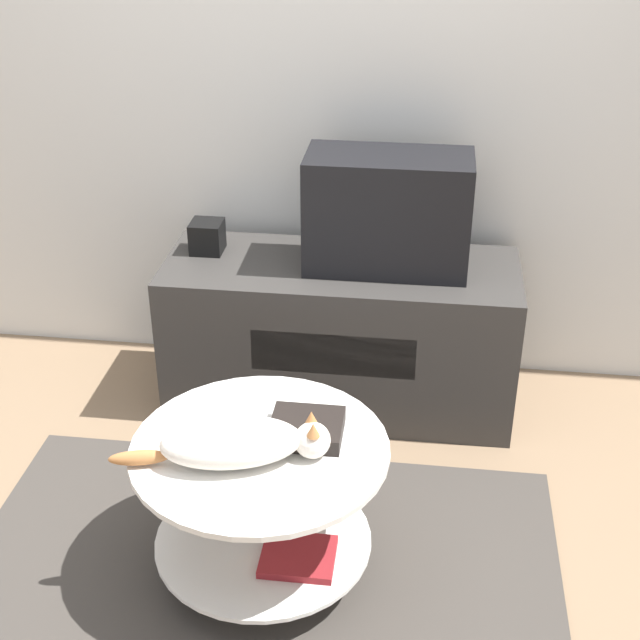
% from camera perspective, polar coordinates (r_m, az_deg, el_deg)
% --- Properties ---
extents(ground_plane, '(12.00, 12.00, 0.00)m').
position_cam_1_polar(ground_plane, '(2.80, -3.70, -15.50)').
color(ground_plane, '#7F664C').
extents(wall_back, '(8.00, 0.05, 2.60)m').
position_cam_1_polar(wall_back, '(3.32, -0.21, 17.53)').
color(wall_back, silver).
rests_on(wall_back, ground_plane).
extents(rug, '(1.78, 1.07, 0.02)m').
position_cam_1_polar(rug, '(2.80, -3.71, -15.35)').
color(rug, '#3D3833').
rests_on(rug, ground_plane).
extents(tv_stand, '(1.29, 0.50, 0.57)m').
position_cam_1_polar(tv_stand, '(3.36, 1.29, -0.91)').
color(tv_stand, '#33302D').
rests_on(tv_stand, ground_plane).
extents(tv, '(0.57, 0.28, 0.41)m').
position_cam_1_polar(tv, '(3.15, 4.35, 6.89)').
color(tv, black).
rests_on(tv, tv_stand).
extents(speaker, '(0.12, 0.12, 0.12)m').
position_cam_1_polar(speaker, '(3.34, -7.24, 5.31)').
color(speaker, black).
rests_on(speaker, tv_stand).
extents(coffee_table, '(0.72, 0.72, 0.45)m').
position_cam_1_polar(coffee_table, '(2.59, -3.70, -11.09)').
color(coffee_table, '#B2B2B7').
rests_on(coffee_table, rug).
extents(dvd_box, '(0.20, 0.18, 0.05)m').
position_cam_1_polar(dvd_box, '(2.51, -0.86, -6.94)').
color(dvd_box, black).
rests_on(dvd_box, coffee_table).
extents(cat, '(0.59, 0.26, 0.12)m').
position_cam_1_polar(cat, '(2.41, -5.28, -7.80)').
color(cat, silver).
rests_on(cat, coffee_table).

